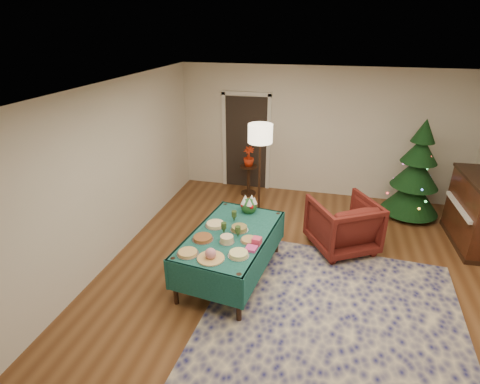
% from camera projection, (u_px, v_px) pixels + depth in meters
% --- Properties ---
extents(room_shell, '(7.00, 7.00, 7.00)m').
position_uv_depth(room_shell, '(308.00, 206.00, 4.71)').
color(room_shell, '#593319').
rests_on(room_shell, ground).
extents(doorway, '(1.08, 0.04, 2.16)m').
position_uv_depth(doorway, '(246.00, 140.00, 8.24)').
color(doorway, black).
rests_on(doorway, ground).
extents(rug, '(3.44, 4.38, 0.02)m').
position_uv_depth(rug, '(329.00, 347.00, 4.36)').
color(rug, '#13154A').
rests_on(rug, ground).
extents(buffet_table, '(1.32, 1.98, 0.72)m').
position_uv_depth(buffet_table, '(231.00, 242.00, 5.37)').
color(buffet_table, black).
rests_on(buffet_table, ground).
extents(platter_0, '(0.29, 0.29, 0.05)m').
position_uv_depth(platter_0, '(188.00, 253.00, 4.82)').
color(platter_0, silver).
rests_on(platter_0, buffet_table).
extents(platter_1, '(0.36, 0.36, 0.16)m').
position_uv_depth(platter_1, '(211.00, 255.00, 4.71)').
color(platter_1, silver).
rests_on(platter_1, buffet_table).
extents(platter_2, '(0.28, 0.28, 0.06)m').
position_uv_depth(platter_2, '(239.00, 254.00, 4.79)').
color(platter_2, silver).
rests_on(platter_2, buffet_table).
extents(platter_3, '(0.30, 0.30, 0.05)m').
position_uv_depth(platter_3, '(203.00, 238.00, 5.15)').
color(platter_3, silver).
rests_on(platter_3, buffet_table).
extents(platter_4, '(0.21, 0.21, 0.10)m').
position_uv_depth(platter_4, '(227.00, 239.00, 5.08)').
color(platter_4, silver).
rests_on(platter_4, buffet_table).
extents(platter_5, '(0.25, 0.25, 0.04)m').
position_uv_depth(platter_5, '(249.00, 240.00, 5.11)').
color(platter_5, silver).
rests_on(platter_5, buffet_table).
extents(platter_6, '(0.30, 0.30, 0.05)m').
position_uv_depth(platter_6, '(215.00, 224.00, 5.50)').
color(platter_6, silver).
rests_on(platter_6, buffet_table).
extents(platter_7, '(0.26, 0.26, 0.07)m').
position_uv_depth(platter_7, '(239.00, 228.00, 5.38)').
color(platter_7, silver).
rests_on(platter_7, buffet_table).
extents(goblet_0, '(0.08, 0.08, 0.17)m').
position_uv_depth(goblet_0, '(234.00, 216.00, 5.61)').
color(goblet_0, '#2D471E').
rests_on(goblet_0, buffet_table).
extents(goblet_1, '(0.08, 0.08, 0.17)m').
position_uv_depth(goblet_1, '(238.00, 231.00, 5.19)').
color(goblet_1, '#2D471E').
rests_on(goblet_1, buffet_table).
extents(goblet_2, '(0.08, 0.08, 0.17)m').
position_uv_depth(goblet_2, '(224.00, 228.00, 5.28)').
color(goblet_2, '#2D471E').
rests_on(goblet_2, buffet_table).
extents(napkin_stack, '(0.16, 0.16, 0.04)m').
position_uv_depth(napkin_stack, '(251.00, 248.00, 4.92)').
color(napkin_stack, '#D13A84').
rests_on(napkin_stack, buffet_table).
extents(gift_box, '(0.13, 0.13, 0.10)m').
position_uv_depth(gift_box, '(257.00, 241.00, 5.04)').
color(gift_box, '#E03E5D').
rests_on(gift_box, buffet_table).
extents(centerpiece, '(0.26, 0.26, 0.30)m').
position_uv_depth(centerpiece, '(249.00, 205.00, 5.87)').
color(centerpiece, '#1E4C1E').
rests_on(centerpiece, buffet_table).
extents(armchair, '(1.27, 1.24, 0.98)m').
position_uv_depth(armchair, '(343.00, 222.00, 6.09)').
color(armchair, '#511611').
rests_on(armchair, ground).
extents(floor_lamp, '(0.44, 0.44, 1.83)m').
position_uv_depth(floor_lamp, '(260.00, 139.00, 6.69)').
color(floor_lamp, '#A57F3F').
rests_on(floor_lamp, ground).
extents(side_table, '(0.37, 0.37, 0.66)m').
position_uv_depth(side_table, '(248.00, 180.00, 8.15)').
color(side_table, black).
rests_on(side_table, ground).
extents(potted_plant, '(0.23, 0.42, 0.23)m').
position_uv_depth(potted_plant, '(249.00, 161.00, 7.97)').
color(potted_plant, red).
rests_on(potted_plant, side_table).
extents(christmas_tree, '(1.34, 1.34, 1.92)m').
position_uv_depth(christmas_tree, '(416.00, 174.00, 7.02)').
color(christmas_tree, black).
rests_on(christmas_tree, ground).
extents(piano, '(0.71, 1.42, 1.21)m').
position_uv_depth(piano, '(478.00, 213.00, 6.17)').
color(piano, black).
rests_on(piano, ground).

